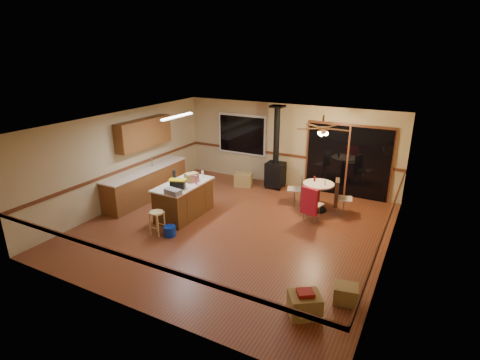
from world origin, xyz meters
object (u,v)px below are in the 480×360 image
Objects in this scene: toolbox_grey at (173,192)px; chair_right at (338,193)px; bar_stool at (157,223)px; box_under_window at (243,179)px; chair_left at (299,185)px; kitchen_island at (184,200)px; blue_bucket at (170,231)px; box_corner_b at (346,294)px; chair_near at (310,201)px; dining_table at (318,192)px; box_corner_a at (305,305)px; wood_stove at (276,166)px; toolbox_black at (178,184)px.

chair_right is at bearing 39.53° from toolbox_grey.
bar_stool reaches higher than box_under_window.
toolbox_grey is 0.78× the size of chair_left.
blue_bucket is (0.36, -1.10, -0.33)m from kitchen_island.
box_under_window is 6.11m from box_corner_b.
toolbox_grey reaches higher than chair_right.
toolbox_grey is 3.38m from chair_near.
dining_table is at bearing 33.50° from kitchen_island.
kitchen_island is at bearing 93.36° from bar_stool.
bar_stool is 1.10× the size of box_under_window.
dining_table is (2.93, 3.16, 0.23)m from bar_stool.
blue_bucket is at bearing -135.59° from chair_right.
chair_right is (3.45, 3.17, 0.30)m from bar_stool.
box_under_window is at bearing 134.38° from box_corner_b.
box_corner_a is at bearing -17.61° from blue_bucket.
dining_table is 2.79m from box_under_window.
kitchen_island is at bearing -146.50° from dining_table.
toolbox_grey is (-1.07, -3.77, 0.23)m from wood_stove.
wood_stove is 2.46m from chair_right.
box_under_window is (-2.67, 0.76, -0.31)m from dining_table.
toolbox_black is 4.77m from box_corner_b.
dining_table is 1.18× the size of chair_near.
kitchen_island is at bearing -113.09° from wood_stove.
kitchen_island is 3.29× the size of box_corner_a.
wood_stove is 4.71× the size of box_under_window.
dining_table is 0.88m from chair_near.
wood_stove reaches higher than chair_right.
wood_stove is 3.61m from toolbox_black.
toolbox_black is at bearing -141.48° from dining_table.
chair_left is (2.33, 3.29, 0.30)m from bar_stool.
toolbox_grey is at bearing 157.94° from box_corner_a.
kitchen_island is 1.20m from blue_bucket.
chair_right reaches higher than box_corner_a.
blue_bucket is at bearing -140.63° from chair_near.
box_under_window is (-2.72, 1.63, -0.38)m from chair_near.
wood_stove is at bearing 125.19° from box_corner_b.
toolbox_grey is at bearing -127.39° from chair_left.
wood_stove is at bearing 139.44° from chair_left.
kitchen_island is at bearing 107.73° from toolbox_grey.
box_corner_a is at bearing -15.37° from bar_stool.
blue_bucket is at bearing -70.02° from toolbox_black.
toolbox_grey is 3.58m from chair_left.
bar_stool is (-1.23, -4.23, -0.44)m from wood_stove.
bar_stool is 2.03× the size of blue_bucket.
wood_stove reaches higher than box_corner_a.
bar_stool is 4.56m from box_corner_b.
box_under_window reaches higher than blue_bucket.
wood_stove is 2.01m from dining_table.
box_under_window is 1.32× the size of box_corner_b.
chair_left is (2.31, 2.45, -0.41)m from toolbox_black.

